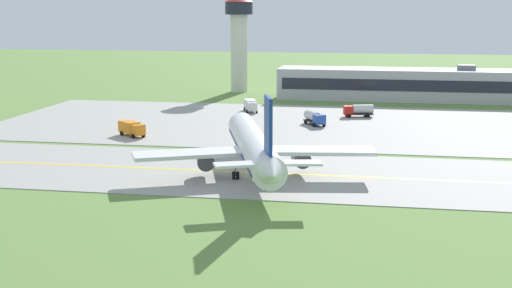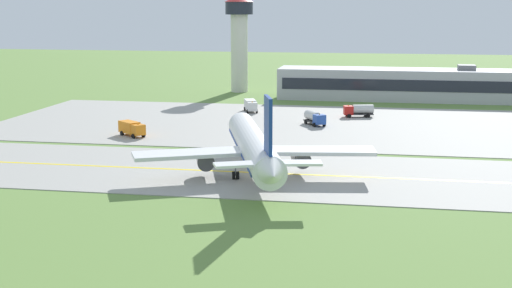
# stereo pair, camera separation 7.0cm
# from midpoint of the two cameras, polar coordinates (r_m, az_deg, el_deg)

# --- Properties ---
(ground_plane) EXTENTS (500.00, 500.00, 0.00)m
(ground_plane) POSITION_cam_midpoint_polar(r_m,az_deg,el_deg) (100.53, 1.34, -2.35)
(ground_plane) COLOR olive
(taxiway_strip) EXTENTS (240.00, 28.00, 0.10)m
(taxiway_strip) POSITION_cam_midpoint_polar(r_m,az_deg,el_deg) (100.52, 1.34, -2.32)
(taxiway_strip) COLOR #9E9B93
(taxiway_strip) RESTS_ON ground
(apron_pad) EXTENTS (140.00, 52.00, 0.10)m
(apron_pad) POSITION_cam_midpoint_polar(r_m,az_deg,el_deg) (140.66, 8.05, 1.39)
(apron_pad) COLOR #9E9B93
(apron_pad) RESTS_ON ground
(taxiway_centreline) EXTENTS (220.00, 0.60, 0.01)m
(taxiway_centreline) POSITION_cam_midpoint_polar(r_m,az_deg,el_deg) (100.51, 1.34, -2.29)
(taxiway_centreline) COLOR yellow
(taxiway_centreline) RESTS_ON taxiway_strip
(airplane_lead) EXTENTS (31.86, 38.84, 12.70)m
(airplane_lead) POSITION_cam_midpoint_polar(r_m,az_deg,el_deg) (98.23, -0.15, -0.20)
(airplane_lead) COLOR white
(airplane_lead) RESTS_ON ground
(service_truck_baggage) EXTENTS (3.90, 6.34, 2.60)m
(service_truck_baggage) POSITION_cam_midpoint_polar(r_m,az_deg,el_deg) (157.31, -0.40, 3.05)
(service_truck_baggage) COLOR silver
(service_truck_baggage) RESTS_ON ground
(service_truck_fuel) EXTENTS (6.31, 3.39, 2.65)m
(service_truck_fuel) POSITION_cam_midpoint_polar(r_m,az_deg,el_deg) (151.39, 8.00, 2.64)
(service_truck_fuel) COLOR red
(service_truck_fuel) RESTS_ON ground
(service_truck_catering) EXTENTS (4.86, 6.19, 2.65)m
(service_truck_catering) POSITION_cam_midpoint_polar(r_m,az_deg,el_deg) (140.43, 4.61, 2.07)
(service_truck_catering) COLOR #264CA5
(service_truck_catering) RESTS_ON ground
(service_truck_pushback) EXTENTS (5.92, 5.41, 2.60)m
(service_truck_pushback) POSITION_cam_midpoint_polar(r_m,az_deg,el_deg) (130.11, -9.63, 1.24)
(service_truck_pushback) COLOR orange
(service_truck_pushback) RESTS_ON ground
(terminal_building) EXTENTS (63.71, 11.57, 8.68)m
(terminal_building) POSITION_cam_midpoint_polar(r_m,az_deg,el_deg) (180.66, 12.01, 4.55)
(terminal_building) COLOR #B2B2B7
(terminal_building) RESTS_ON ground
(control_tower) EXTENTS (7.60, 7.60, 25.18)m
(control_tower) POSITION_cam_midpoint_polar(r_m,az_deg,el_deg) (192.99, -1.30, 8.60)
(control_tower) COLOR silver
(control_tower) RESTS_ON ground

